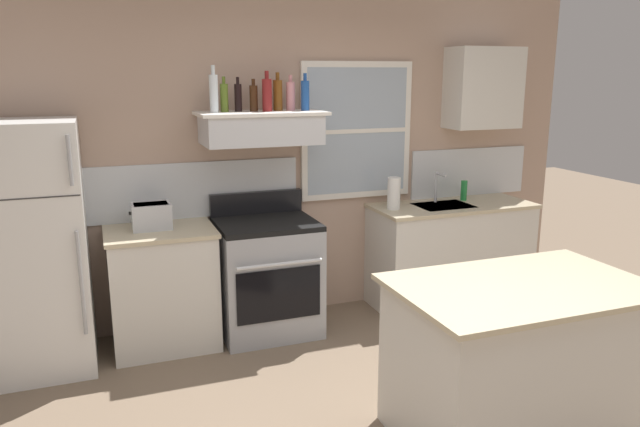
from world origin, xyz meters
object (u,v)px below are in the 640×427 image
bottle_olive_oil_square (224,97)px  bottle_blue_liqueur (305,95)px  stove_range (267,276)px  bottle_rose_pink (291,96)px  toaster (151,216)px  bottle_amber_wine (278,95)px  dish_soap_bottle (464,190)px  bottle_balsamic_dark (238,97)px  bottle_red_label_wine (267,94)px  bottle_brown_stout (254,98)px  bottle_clear_tall (214,93)px  paper_towel_roll (394,193)px  refrigerator (33,249)px  kitchen_island (517,360)px

bottle_olive_oil_square → bottle_blue_liqueur: bottle_blue_liqueur is taller
stove_range → bottle_olive_oil_square: 1.42m
bottle_rose_pink → toaster: bearing=-175.7°
bottle_amber_wine → dish_soap_bottle: bottle_amber_wine is taller
bottle_olive_oil_square → bottle_balsamic_dark: size_ratio=1.02×
bottle_red_label_wine → bottle_rose_pink: (0.21, 0.07, -0.01)m
toaster → bottle_brown_stout: bottle_brown_stout is taller
bottle_brown_stout → bottle_red_label_wine: 0.11m
bottle_clear_tall → paper_towel_roll: 1.70m
bottle_clear_tall → bottle_red_label_wine: 0.40m
bottle_brown_stout → dish_soap_bottle: 2.10m
bottle_amber_wine → stove_range: bearing=-136.0°
bottle_red_label_wine → paper_towel_roll: size_ratio=1.11×
refrigerator → bottle_brown_stout: bearing=5.3°
bottle_amber_wine → bottle_rose_pink: bearing=-1.0°
bottle_balsamic_dark → bottle_brown_stout: 0.12m
toaster → bottle_amber_wine: size_ratio=1.03×
refrigerator → bottle_red_label_wine: (1.70, 0.10, 1.01)m
bottle_balsamic_dark → bottle_amber_wine: (0.31, 0.00, 0.01)m
kitchen_island → bottle_amber_wine: bearing=110.9°
refrigerator → bottle_amber_wine: 2.07m
dish_soap_bottle → bottle_balsamic_dark: bearing=179.7°
bottle_clear_tall → bottle_red_label_wine: bearing=-0.5°
bottle_clear_tall → kitchen_island: bottle_clear_tall is taller
bottle_blue_liqueur → bottle_rose_pink: bearing=146.3°
bottle_brown_stout → bottle_red_label_wine: bearing=-25.6°
toaster → bottle_red_label_wine: (0.90, 0.01, 0.86)m
bottle_rose_pink → refrigerator: bearing=-174.8°
bottle_olive_oil_square → bottle_red_label_wine: size_ratio=0.86×
bottle_rose_pink → bottle_olive_oil_square: bearing=-177.7°
bottle_red_label_wine → bottle_blue_liqueur: (0.31, 0.00, -0.01)m
bottle_rose_pink → dish_soap_bottle: bottle_rose_pink is taller
paper_towel_roll → stove_range: bearing=-178.1°
toaster → bottle_rose_pink: 1.40m
refrigerator → bottle_balsamic_dark: size_ratio=6.78×
bottle_balsamic_dark → bottle_blue_liqueur: bearing=-7.0°
toaster → bottle_red_label_wine: bearing=0.9°
stove_range → bottle_brown_stout: 1.39m
refrigerator → bottle_amber_wine: (1.81, 0.17, 1.00)m
bottle_clear_tall → bottle_balsamic_dark: bearing=18.2°
bottle_balsamic_dark → stove_range: bearing=-43.4°
dish_soap_bottle → bottle_clear_tall: bearing=-178.6°
bottle_balsamic_dark → bottle_rose_pink: bearing=0.2°
bottle_balsamic_dark → kitchen_island: 2.68m
bottle_olive_oil_square → toaster: bearing=-173.9°
toaster → bottle_blue_liqueur: bearing=0.9°
stove_range → kitchen_island: 2.09m
bottle_red_label_wine → bottle_rose_pink: bottle_red_label_wine is taller
toaster → bottle_blue_liqueur: bottle_blue_liqueur is taller
bottle_blue_liqueur → bottle_olive_oil_square: bearing=176.0°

